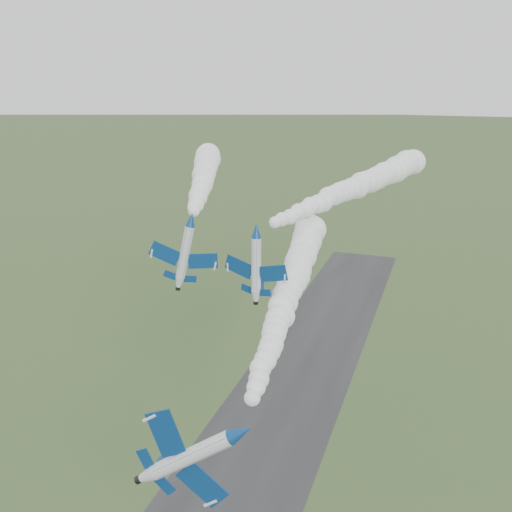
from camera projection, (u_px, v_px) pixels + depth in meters
The scene contains 7 objects.
runway at pixel (253, 457), 103.87m from camera, with size 24.00×260.00×0.04m, color #29292B.
jet_lead at pixel (241, 433), 55.57m from camera, with size 6.87×14.46×10.15m.
smoke_trail_jet_lead at pixel (290, 288), 87.85m from camera, with size 5.76×63.22×5.76m, color white, non-canonical shape.
jet_pair_left at pixel (191, 220), 83.98m from camera, with size 10.22×12.05×3.60m.
smoke_trail_jet_pair_left at pixel (203, 178), 111.53m from camera, with size 5.57×53.03×5.57m, color white, non-canonical shape.
jet_pair_right at pixel (256, 231), 81.06m from camera, with size 10.48×12.33×3.05m.
smoke_trail_jet_pair_right at pixel (358, 185), 110.81m from camera, with size 5.95×69.35×5.95m, color white, non-canonical shape.
Camera 1 is at (29.31, -52.80, 66.52)m, focal length 40.00 mm.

